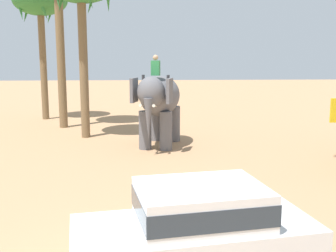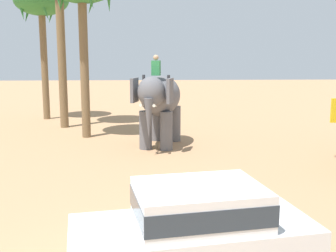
{
  "view_description": "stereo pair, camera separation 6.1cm",
  "coord_description": "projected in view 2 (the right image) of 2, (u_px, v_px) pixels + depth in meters",
  "views": [
    {
      "loc": [
        -0.2,
        -6.74,
        3.82
      ],
      "look_at": [
        0.58,
        6.26,
        1.6
      ],
      "focal_mm": 43.82,
      "sensor_mm": 36.0,
      "label": 1
    },
    {
      "loc": [
        -0.14,
        -6.74,
        3.82
      ],
      "look_at": [
        0.58,
        6.26,
        1.6
      ],
      "focal_mm": 43.82,
      "sensor_mm": 36.0,
      "label": 2
    }
  ],
  "objects": [
    {
      "name": "car_sedan_foreground",
      "position": [
        195.0,
        230.0,
        6.92
      ],
      "size": [
        4.32,
        2.37,
        1.7
      ],
      "color": "white",
      "rests_on": "ground"
    },
    {
      "name": "elephant_with_mahout",
      "position": [
        159.0,
        100.0,
        17.35
      ],
      "size": [
        2.43,
        4.02,
        3.88
      ],
      "color": "slate",
      "rests_on": "ground"
    },
    {
      "name": "palm_tree_behind_elephant",
      "position": [
        41.0,
        4.0,
        24.18
      ],
      "size": [
        3.2,
        3.2,
        7.99
      ],
      "color": "brown",
      "rests_on": "ground"
    }
  ]
}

